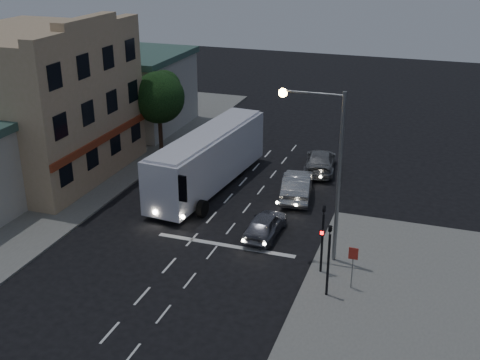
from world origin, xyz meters
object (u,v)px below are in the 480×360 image
at_px(tour_bus, 209,158).
at_px(regulatory_sign, 353,261).
at_px(traffic_signal_main, 323,231).
at_px(street_tree, 159,95).
at_px(car_sedan_a, 297,185).
at_px(streetlight, 327,158).
at_px(car_sedan_b, 320,161).
at_px(traffic_signal_side, 329,252).
at_px(car_suv, 265,225).

relative_size(tour_bus, regulatory_sign, 5.86).
xyz_separation_m(traffic_signal_main, street_tree, (-15.81, 14.25, 2.08)).
bearing_deg(regulatory_sign, traffic_signal_main, 149.16).
distance_m(tour_bus, car_sedan_a, 6.18).
xyz_separation_m(car_sedan_a, streetlight, (3.20, -7.49, 4.90)).
distance_m(regulatory_sign, streetlight, 5.18).
bearing_deg(traffic_signal_main, car_sedan_b, 102.14).
distance_m(car_sedan_a, street_tree, 13.95).
distance_m(car_sedan_b, regulatory_sign, 15.76).
bearing_deg(street_tree, traffic_signal_main, -42.03).
xyz_separation_m(traffic_signal_side, street_tree, (-16.51, 16.22, 2.08)).
relative_size(tour_bus, streetlight, 1.43).
xyz_separation_m(traffic_signal_side, streetlight, (-0.96, 3.40, 3.31)).
height_order(car_suv, street_tree, street_tree).
height_order(car_suv, regulatory_sign, regulatory_sign).
relative_size(tour_bus, street_tree, 2.08).
distance_m(car_sedan_b, street_tree, 13.33).
bearing_deg(streetlight, tour_bus, 142.07).
relative_size(car_suv, street_tree, 0.67).
bearing_deg(traffic_signal_side, regulatory_sign, 43.92).
xyz_separation_m(car_suv, car_sedan_a, (0.40, 5.89, 0.13)).
bearing_deg(regulatory_sign, car_suv, 143.98).
distance_m(car_suv, regulatory_sign, 6.92).
relative_size(car_suv, regulatory_sign, 1.88).
relative_size(tour_bus, car_suv, 3.12).
xyz_separation_m(traffic_signal_main, traffic_signal_side, (0.70, -1.98, 0.00)).
xyz_separation_m(tour_bus, streetlight, (9.24, -7.20, 3.63)).
distance_m(traffic_signal_side, street_tree, 23.24).
xyz_separation_m(car_suv, street_tree, (-11.95, 11.22, 3.79)).
bearing_deg(car_suv, traffic_signal_main, 143.79).
xyz_separation_m(traffic_signal_main, regulatory_sign, (1.70, -1.01, -0.82)).
distance_m(tour_bus, regulatory_sign, 14.78).
distance_m(tour_bus, streetlight, 12.26).
bearing_deg(traffic_signal_main, car_sedan_a, 111.18).
xyz_separation_m(tour_bus, regulatory_sign, (11.19, -9.64, -0.51)).
bearing_deg(traffic_signal_main, tour_bus, 137.76).
bearing_deg(street_tree, regulatory_sign, -41.08).
bearing_deg(tour_bus, streetlight, -32.53).
relative_size(car_sedan_a, car_sedan_b, 0.97).
bearing_deg(car_suv, tour_bus, -42.87).
height_order(tour_bus, regulatory_sign, tour_bus).
distance_m(traffic_signal_side, regulatory_sign, 1.61).
distance_m(car_sedan_a, streetlight, 9.50).
bearing_deg(car_suv, car_sedan_a, -91.98).
xyz_separation_m(car_sedan_a, traffic_signal_side, (4.15, -10.89, 1.59)).
bearing_deg(streetlight, regulatory_sign, -51.25).
relative_size(car_sedan_a, traffic_signal_main, 1.23).
relative_size(car_suv, traffic_signal_side, 1.01).
relative_size(traffic_signal_side, street_tree, 0.66).
bearing_deg(traffic_signal_main, street_tree, 137.97).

